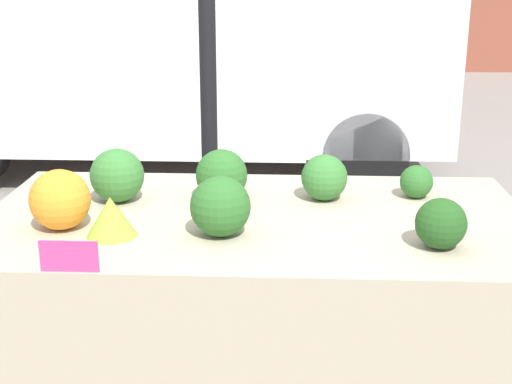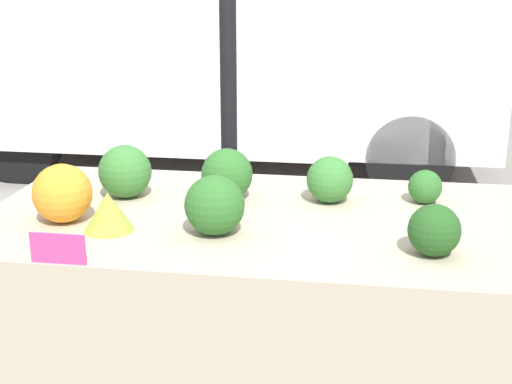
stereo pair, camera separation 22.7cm
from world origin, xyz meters
name	(u,v)px [view 2 (the right image)]	position (x,y,z in m)	size (l,w,h in m)	color
tent_pole	(228,85)	(-0.24, 0.77, 1.21)	(0.07, 0.07, 2.42)	black
parked_truck	(204,13)	(-1.07, 4.00, 1.30)	(4.54, 2.14, 2.46)	white
market_table	(253,257)	(0.00, -0.07, 0.80)	(1.76, 0.95, 0.91)	tan
orange_cauliflower	(62,193)	(-0.59, -0.15, 1.01)	(0.19, 0.19, 0.19)	orange
romanesco_head	(108,212)	(-0.42, -0.20, 0.97)	(0.15, 0.15, 0.12)	#93B238
broccoli_head_0	(425,187)	(0.54, 0.22, 0.97)	(0.11, 0.11, 0.11)	#2D6628
broccoli_head_1	(215,205)	(-0.10, -0.18, 1.00)	(0.18, 0.18, 0.18)	#2D6628
broccoli_head_2	(434,230)	(0.54, -0.25, 0.99)	(0.15, 0.15, 0.15)	#23511E
broccoli_head_3	(227,174)	(-0.13, 0.16, 1.00)	(0.18, 0.18, 0.18)	#2D6628
broccoli_head_4	(125,172)	(-0.48, 0.13, 1.01)	(0.18, 0.18, 0.18)	#387533
broccoli_head_5	(330,180)	(0.22, 0.18, 0.99)	(0.16, 0.16, 0.16)	#387533
price_sign	(58,249)	(-0.47, -0.46, 0.96)	(0.16, 0.01, 0.09)	#E53D84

